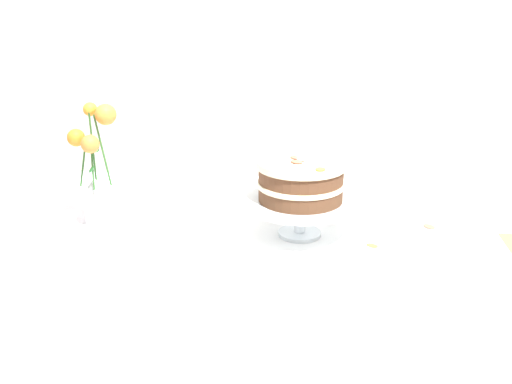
{
  "coord_description": "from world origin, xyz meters",
  "views": [
    {
      "loc": [
        0.21,
        -1.5,
        1.39
      ],
      "look_at": [
        0.07,
        0.0,
        0.86
      ],
      "focal_mm": 44.48,
      "sensor_mm": 36.0,
      "label": 1
    }
  ],
  "objects_px": {
    "dining_table": "(226,271)",
    "layer_cake": "(301,180)",
    "cake_stand": "(300,206)",
    "flower_vase": "(95,174)"
  },
  "relations": [
    {
      "from": "flower_vase",
      "to": "dining_table",
      "type": "bearing_deg",
      "value": -11.79
    },
    {
      "from": "dining_table",
      "to": "layer_cake",
      "type": "height_order",
      "value": "layer_cake"
    },
    {
      "from": "cake_stand",
      "to": "flower_vase",
      "type": "bearing_deg",
      "value": 175.93
    },
    {
      "from": "cake_stand",
      "to": "layer_cake",
      "type": "relative_size",
      "value": 1.3
    },
    {
      "from": "layer_cake",
      "to": "dining_table",
      "type": "bearing_deg",
      "value": -169.19
    },
    {
      "from": "cake_stand",
      "to": "layer_cake",
      "type": "height_order",
      "value": "layer_cake"
    },
    {
      "from": "dining_table",
      "to": "cake_stand",
      "type": "distance_m",
      "value": 0.26
    },
    {
      "from": "cake_stand",
      "to": "flower_vase",
      "type": "distance_m",
      "value": 0.55
    },
    {
      "from": "cake_stand",
      "to": "dining_table",
      "type": "bearing_deg",
      "value": -169.17
    },
    {
      "from": "cake_stand",
      "to": "layer_cake",
      "type": "distance_m",
      "value": 0.07
    }
  ]
}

